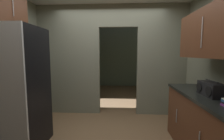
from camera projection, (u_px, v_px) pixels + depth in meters
name	position (u px, v px, depth m)	size (l,w,h in m)	color
kitchen_partition	(109.00, 58.00, 3.71)	(3.53, 0.12, 2.60)	gray
adjoining_room_shell	(115.00, 58.00, 5.93)	(3.53, 3.36, 2.60)	slate
refrigerator	(18.00, 89.00, 2.35)	(0.70, 0.76, 1.87)	black
lower_cabinet_run	(210.00, 128.00, 2.09)	(0.65, 1.62, 0.92)	brown
upper_cabinet_counterside	(217.00, 32.00, 1.96)	(0.36, 1.45, 0.65)	brown
upper_cabinet_fridgeside	(1.00, 2.00, 2.33)	(0.36, 0.77, 0.69)	brown
boombox	(211.00, 89.00, 2.02)	(0.19, 0.38, 0.21)	black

